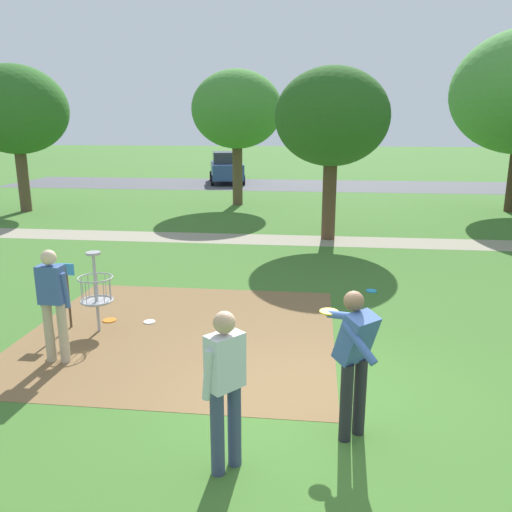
{
  "coord_description": "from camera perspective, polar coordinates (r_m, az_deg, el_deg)",
  "views": [
    {
      "loc": [
        -0.02,
        -5.75,
        3.42
      ],
      "look_at": [
        -1.11,
        3.63,
        1.0
      ],
      "focal_mm": 36.03,
      "sensor_mm": 36.0,
      "label": 1
    }
  ],
  "objects": [
    {
      "name": "ground_plane",
      "position": [
        6.69,
        6.12,
        -16.46
      ],
      "size": [
        160.0,
        160.0,
        0.0
      ],
      "primitive_type": "plane",
      "color": "#3D6B28"
    },
    {
      "name": "frisbee_far_right",
      "position": [
        11.15,
        12.69,
        -3.79
      ],
      "size": [
        0.23,
        0.23,
        0.02
      ],
      "primitive_type": "cylinder",
      "color": "#1E93DB",
      "rests_on": "ground"
    },
    {
      "name": "player_throwing",
      "position": [
        5.79,
        10.85,
        -10.78
      ],
      "size": [
        0.66,
        1.09,
        1.71
      ],
      "color": "#232328",
      "rests_on": "ground"
    },
    {
      "name": "dirt_tee_pad",
      "position": [
        8.86,
        -8.35,
        -8.46
      ],
      "size": [
        5.13,
        4.84,
        0.01
      ],
      "primitive_type": "cube",
      "color": "brown",
      "rests_on": "ground"
    },
    {
      "name": "gravel_path",
      "position": [
        15.69,
        6.52,
        1.7
      ],
      "size": [
        40.0,
        1.46,
        0.0
      ],
      "primitive_type": "cube",
      "color": "gray",
      "rests_on": "ground"
    },
    {
      "name": "frisbee_scattered_a",
      "position": [
        9.42,
        -11.74,
        -7.17
      ],
      "size": [
        0.21,
        0.21,
        0.02
      ],
      "primitive_type": "cylinder",
      "color": "white",
      "rests_on": "ground"
    },
    {
      "name": "tree_mid_right",
      "position": [
        15.65,
        8.44,
        14.93
      ],
      "size": [
        3.35,
        3.35,
        5.07
      ],
      "color": "#4C3823",
      "rests_on": "ground"
    },
    {
      "name": "disc_golf_basket",
      "position": [
        9.05,
        -17.66,
        -3.47
      ],
      "size": [
        0.98,
        0.58,
        1.39
      ],
      "color": "#9E9EA3",
      "rests_on": "ground"
    },
    {
      "name": "frisbee_mid_grass",
      "position": [
        8.19,
        -3.81,
        -10.27
      ],
      "size": [
        0.24,
        0.24,
        0.02
      ],
      "primitive_type": "cylinder",
      "color": "red",
      "rests_on": "ground"
    },
    {
      "name": "parked_car_leftmost",
      "position": [
        31.35,
        -3.3,
        9.79
      ],
      "size": [
        2.69,
        4.49,
        1.84
      ],
      "color": "#2D4784",
      "rests_on": "ground"
    },
    {
      "name": "tree_near_right",
      "position": [
        22.74,
        -25.14,
        14.44
      ],
      "size": [
        4.0,
        4.0,
        5.69
      ],
      "color": "brown",
      "rests_on": "ground"
    },
    {
      "name": "frisbee_by_tee",
      "position": [
        9.66,
        -15.94,
        -6.88
      ],
      "size": [
        0.24,
        0.24,
        0.02
      ],
      "primitive_type": "cylinder",
      "color": "orange",
      "rests_on": "ground"
    },
    {
      "name": "tree_far_left",
      "position": [
        22.51,
        -2.13,
        15.89
      ],
      "size": [
        3.83,
        3.83,
        5.67
      ],
      "color": "brown",
      "rests_on": "ground"
    },
    {
      "name": "parking_lot_strip",
      "position": [
        30.24,
        6.66,
        7.8
      ],
      "size": [
        36.0,
        6.0,
        0.01
      ],
      "primitive_type": "cube",
      "color": "#4C4C51",
      "rests_on": "ground"
    },
    {
      "name": "frisbee_far_left",
      "position": [
        8.82,
        10.64,
        -8.62
      ],
      "size": [
        0.23,
        0.23,
        0.02
      ],
      "primitive_type": "cylinder",
      "color": "white",
      "rests_on": "ground"
    },
    {
      "name": "player_foreground_watching",
      "position": [
        8.0,
        -21.61,
        -4.54
      ],
      "size": [
        0.47,
        0.41,
        1.71
      ],
      "color": "tan",
      "rests_on": "ground"
    },
    {
      "name": "player_waiting_left",
      "position": [
        5.19,
        -3.45,
        -13.86
      ],
      "size": [
        0.45,
        0.46,
        1.71
      ],
      "color": "#384260",
      "rests_on": "ground"
    }
  ]
}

